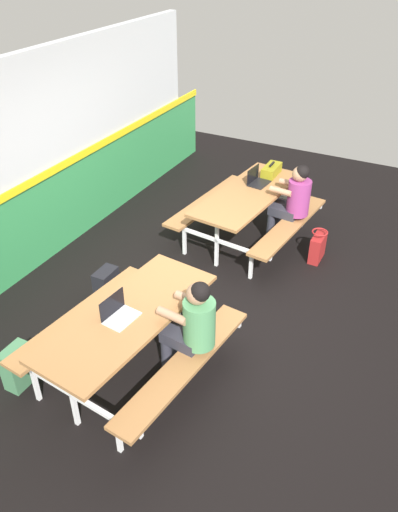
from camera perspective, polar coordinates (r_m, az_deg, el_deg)
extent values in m
cube|color=black|center=(6.14, 1.83, -4.87)|extent=(10.00, 10.00, 0.02)
cube|color=#338C4C|center=(7.03, -16.21, 4.57)|extent=(8.00, 0.12, 1.10)
cube|color=yellow|center=(6.73, -16.59, 8.92)|extent=(8.00, 0.03, 0.10)
cube|color=silver|center=(6.51, -18.12, 14.98)|extent=(6.72, 0.12, 1.40)
cube|color=#9E6B3D|center=(4.83, -7.95, -6.62)|extent=(2.00, 0.96, 0.04)
cube|color=#9E6B3D|center=(4.72, -1.66, -12.12)|extent=(1.86, 0.48, 0.04)
cube|color=#9E6B3D|center=(5.37, -12.91, -6.44)|extent=(1.86, 0.48, 0.04)
cube|color=white|center=(4.71, -13.99, -15.13)|extent=(0.04, 0.04, 0.70)
cube|color=white|center=(4.68, -14.05, -14.80)|extent=(0.21, 1.55, 0.04)
cube|color=white|center=(4.56, -9.01, -19.25)|extent=(0.04, 0.04, 0.41)
cube|color=white|center=(5.10, -17.86, -13.52)|extent=(0.04, 0.04, 0.41)
cube|color=white|center=(5.53, -2.37, -5.19)|extent=(0.04, 0.04, 0.70)
cube|color=white|center=(5.50, -2.38, -4.86)|extent=(0.21, 1.55, 0.04)
cube|color=white|center=(5.40, 2.09, -8.25)|extent=(0.04, 0.04, 0.41)
cube|color=white|center=(5.87, -6.39, -4.54)|extent=(0.04, 0.04, 0.41)
cube|color=#9E6B3D|center=(6.92, 5.54, 6.96)|extent=(2.00, 0.96, 0.04)
cube|color=#9E6B3D|center=(6.82, 10.08, 3.38)|extent=(1.86, 0.48, 0.04)
cube|color=#9E6B3D|center=(7.33, 1.05, 6.20)|extent=(1.86, 0.48, 0.04)
cube|color=white|center=(6.50, 2.01, 1.47)|extent=(0.04, 0.04, 0.70)
cube|color=white|center=(6.48, 2.02, 1.77)|extent=(0.21, 1.55, 0.04)
cube|color=white|center=(6.38, 5.86, -0.98)|extent=(0.04, 0.04, 0.41)
cube|color=white|center=(6.82, -1.64, 1.70)|extent=(0.04, 0.04, 0.41)
cube|color=white|center=(7.72, 8.23, 6.66)|extent=(0.04, 0.04, 0.70)
cube|color=white|center=(7.70, 8.26, 6.92)|extent=(0.21, 1.55, 0.04)
cube|color=white|center=(7.61, 11.56, 4.66)|extent=(0.04, 0.04, 0.41)
cube|color=white|center=(7.99, 4.88, 6.69)|extent=(0.04, 0.04, 0.41)
cylinder|color=#2D2D38|center=(5.09, -3.64, -11.23)|extent=(0.11, 0.11, 0.45)
cylinder|color=#2D2D38|center=(5.20, -2.44, -10.07)|extent=(0.11, 0.11, 0.45)
cube|color=#2D2D38|center=(4.88, -1.67, -8.95)|extent=(0.34, 0.41, 0.12)
cylinder|color=#4C8C59|center=(4.65, 0.02, -7.57)|extent=(0.30, 0.30, 0.48)
cylinder|color=#A57A5B|center=(4.59, -3.05, -6.71)|extent=(0.11, 0.31, 0.08)
cylinder|color=#A57A5B|center=(4.76, -1.06, -4.90)|extent=(0.11, 0.31, 0.08)
sphere|color=#A57A5B|center=(4.45, -0.19, -4.28)|extent=(0.20, 0.20, 0.20)
sphere|color=black|center=(4.41, 0.13, -4.05)|extent=(0.18, 0.18, 0.18)
cylinder|color=#2D2D38|center=(7.14, 8.01, 3.14)|extent=(0.11, 0.11, 0.45)
cylinder|color=#2D2D38|center=(7.28, 8.65, 3.73)|extent=(0.11, 0.11, 0.45)
cube|color=#2D2D38|center=(7.02, 9.63, 5.09)|extent=(0.34, 0.41, 0.12)
cylinder|color=#8C3372|center=(6.85, 11.12, 6.45)|extent=(0.30, 0.30, 0.48)
cylinder|color=#A57A5B|center=(6.76, 9.17, 7.19)|extent=(0.11, 0.31, 0.08)
cylinder|color=#A57A5B|center=(6.99, 10.17, 8.02)|extent=(0.11, 0.31, 0.08)
sphere|color=#A57A5B|center=(6.72, 11.26, 9.00)|extent=(0.20, 0.20, 0.20)
sphere|color=black|center=(6.69, 11.53, 9.20)|extent=(0.18, 0.18, 0.18)
cube|color=silver|center=(4.76, -8.65, -6.92)|extent=(0.34, 0.25, 0.01)
cube|color=black|center=(4.75, -9.73, -5.41)|extent=(0.32, 0.04, 0.21)
cube|color=black|center=(7.16, 6.77, 8.08)|extent=(0.34, 0.25, 0.01)
cube|color=black|center=(7.16, 6.07, 9.10)|extent=(0.32, 0.04, 0.21)
cube|color=olive|center=(7.43, 8.13, 9.50)|extent=(0.40, 0.18, 0.14)
cube|color=black|center=(7.39, 8.19, 10.17)|extent=(0.16, 0.02, 0.02)
cube|color=#3F724C|center=(5.29, -19.63, -11.61)|extent=(0.30, 0.18, 0.44)
cube|color=#3F724C|center=(5.41, -20.34, -11.66)|extent=(0.21, 0.04, 0.19)
cube|color=maroon|center=(6.90, 13.16, 0.93)|extent=(0.34, 0.14, 0.36)
torus|color=maroon|center=(6.78, 13.42, 2.63)|extent=(0.21, 0.21, 0.02)
cube|color=black|center=(6.06, -10.31, -3.37)|extent=(0.30, 0.18, 0.44)
cube|color=black|center=(6.15, -11.07, -3.57)|extent=(0.21, 0.04, 0.19)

